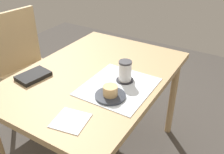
{
  "coord_description": "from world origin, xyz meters",
  "views": [
    {
      "loc": [
        -1.05,
        -0.76,
        1.45
      ],
      "look_at": [
        -0.06,
        -0.15,
        0.75
      ],
      "focal_mm": 40.0,
      "sensor_mm": 36.0,
      "label": 1
    }
  ],
  "objects_px": {
    "pastry": "(110,91)",
    "small_book": "(33,76)",
    "dining_table": "(96,84)",
    "wooden_chair": "(29,65)",
    "coffee_mug": "(125,71)",
    "pastry_plate": "(110,96)"
  },
  "relations": [
    {
      "from": "small_book",
      "to": "coffee_mug",
      "type": "bearing_deg",
      "value": -53.81
    },
    {
      "from": "dining_table",
      "to": "pastry",
      "type": "relative_size",
      "value": 15.02
    },
    {
      "from": "coffee_mug",
      "to": "small_book",
      "type": "distance_m",
      "value": 0.53
    },
    {
      "from": "pastry",
      "to": "pastry_plate",
      "type": "bearing_deg",
      "value": -90.0
    },
    {
      "from": "wooden_chair",
      "to": "small_book",
      "type": "xyz_separation_m",
      "value": [
        -0.34,
        -0.45,
        0.21
      ]
    },
    {
      "from": "dining_table",
      "to": "pastry_plate",
      "type": "distance_m",
      "value": 0.28
    },
    {
      "from": "dining_table",
      "to": "wooden_chair",
      "type": "xyz_separation_m",
      "value": [
        0.11,
        0.73,
        -0.12
      ]
    },
    {
      "from": "pastry_plate",
      "to": "pastry",
      "type": "height_order",
      "value": "pastry"
    },
    {
      "from": "small_book",
      "to": "pastry",
      "type": "bearing_deg",
      "value": -73.66
    },
    {
      "from": "pastry",
      "to": "small_book",
      "type": "relative_size",
      "value": 0.42
    },
    {
      "from": "wooden_chair",
      "to": "coffee_mug",
      "type": "distance_m",
      "value": 0.97
    },
    {
      "from": "small_book",
      "to": "wooden_chair",
      "type": "bearing_deg",
      "value": 62.13
    },
    {
      "from": "wooden_chair",
      "to": "pastry_plate",
      "type": "bearing_deg",
      "value": 80.61
    },
    {
      "from": "pastry_plate",
      "to": "small_book",
      "type": "distance_m",
      "value": 0.49
    },
    {
      "from": "coffee_mug",
      "to": "small_book",
      "type": "xyz_separation_m",
      "value": [
        -0.24,
        0.47,
        -0.06
      ]
    },
    {
      "from": "pastry",
      "to": "coffee_mug",
      "type": "xyz_separation_m",
      "value": [
        0.18,
        0.01,
        0.03
      ]
    },
    {
      "from": "dining_table",
      "to": "coffee_mug",
      "type": "height_order",
      "value": "coffee_mug"
    },
    {
      "from": "dining_table",
      "to": "wooden_chair",
      "type": "relative_size",
      "value": 1.23
    },
    {
      "from": "wooden_chair",
      "to": "coffee_mug",
      "type": "xyz_separation_m",
      "value": [
        -0.09,
        -0.92,
        0.27
      ]
    },
    {
      "from": "dining_table",
      "to": "pastry",
      "type": "bearing_deg",
      "value": -128.47
    },
    {
      "from": "pastry",
      "to": "small_book",
      "type": "bearing_deg",
      "value": 97.51
    },
    {
      "from": "wooden_chair",
      "to": "pastry",
      "type": "distance_m",
      "value": 1.01
    }
  ]
}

